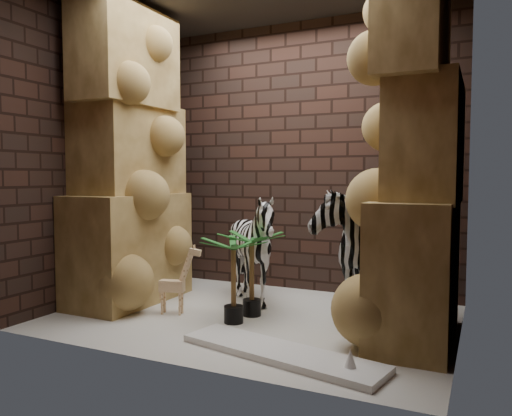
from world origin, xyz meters
The scene contains 13 objects.
floor centered at (0.00, 0.00, 0.00)m, with size 3.50×3.50×0.00m, color silver.
wall_back centered at (0.00, 1.25, 1.50)m, with size 3.50×3.50×0.00m, color #321D16.
wall_front centered at (0.00, -1.25, 1.50)m, with size 3.50×3.50×0.00m, color #321D16.
wall_left centered at (-1.75, 0.00, 1.50)m, with size 3.00×3.00×0.00m, color #321D16.
wall_right centered at (1.75, 0.00, 1.50)m, with size 3.00×3.00×0.00m, color #321D16.
rock_pillar_left centered at (-1.40, 0.00, 1.50)m, with size 0.68×1.30×3.00m, color tan, non-canonical shape.
rock_pillar_right centered at (1.42, 0.00, 1.50)m, with size 0.58×1.25×3.00m, color tan, non-canonical shape.
zebra_right centered at (0.73, 0.53, 0.70)m, with size 0.64×1.18×1.40m, color white.
zebra_left centered at (-0.18, 0.40, 0.50)m, with size 0.89×1.10×1.00m, color white.
giraffe_toy centered at (-0.73, -0.22, 0.34)m, with size 0.35×0.12×0.67m, color #FFD39D, non-canonical shape.
palm_front centered at (-0.03, 0.05, 0.39)m, with size 0.36×0.36×0.79m, color #126117, non-canonical shape.
palm_back centered at (-0.07, -0.22, 0.38)m, with size 0.36×0.36×0.76m, color #126117, non-canonical shape.
surfboard centered at (0.61, -0.80, 0.03)m, with size 1.56×0.38×0.05m, color white.
Camera 1 is at (1.91, -3.98, 1.28)m, focal length 34.52 mm.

